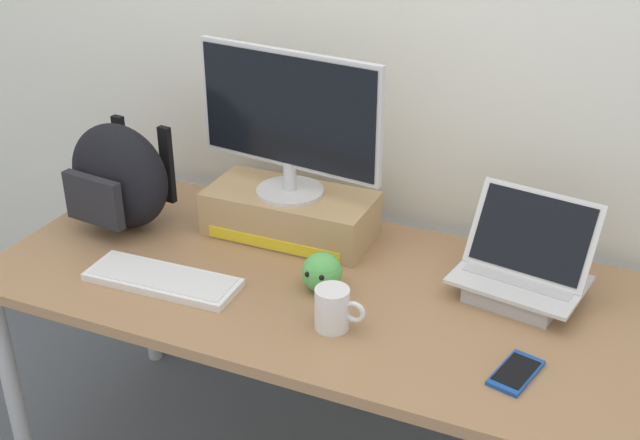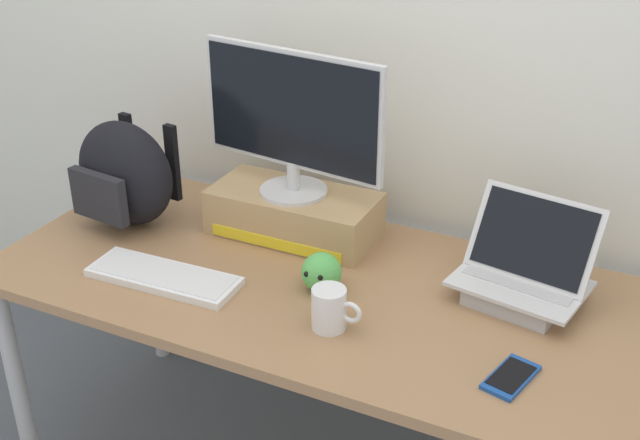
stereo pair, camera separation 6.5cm
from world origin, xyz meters
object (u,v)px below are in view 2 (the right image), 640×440
at_px(open_laptop, 521,281).
at_px(messenger_backpack, 125,174).
at_px(desktop_monitor, 292,120).
at_px(external_keyboard, 164,276).
at_px(toner_box_yellow, 294,213).
at_px(cell_phone, 511,377).
at_px(coffee_mug, 330,309).
at_px(plush_toy, 321,272).

relative_size(open_laptop, messenger_backpack, 1.01).
relative_size(desktop_monitor, external_keyboard, 1.36).
height_order(toner_box_yellow, cell_phone, toner_box_yellow).
relative_size(toner_box_yellow, open_laptop, 1.37).
xyz_separation_m(toner_box_yellow, external_keyboard, (-0.19, -0.38, -0.05)).
xyz_separation_m(toner_box_yellow, cell_phone, (0.73, -0.39, -0.06)).
bearing_deg(coffee_mug, messenger_backpack, 162.95).
xyz_separation_m(open_laptop, cell_phone, (0.06, -0.32, -0.05)).
xyz_separation_m(toner_box_yellow, open_laptop, (0.67, -0.06, -0.01)).
xyz_separation_m(open_laptop, coffee_mug, (-0.37, -0.32, 0.00)).
relative_size(coffee_mug, cell_phone, 0.78).
bearing_deg(messenger_backpack, toner_box_yellow, 24.29).
xyz_separation_m(coffee_mug, cell_phone, (0.43, -0.00, -0.05)).
bearing_deg(toner_box_yellow, plush_toy, -49.77).
bearing_deg(desktop_monitor, messenger_backpack, -155.21).
bearing_deg(desktop_monitor, external_keyboard, -108.64).
bearing_deg(desktop_monitor, toner_box_yellow, 87.24).
bearing_deg(external_keyboard, plush_toy, 17.49).
bearing_deg(open_laptop, toner_box_yellow, -175.66).
bearing_deg(plush_toy, cell_phone, -15.67).
relative_size(toner_box_yellow, plush_toy, 4.61).
xyz_separation_m(external_keyboard, plush_toy, (0.39, 0.14, 0.04)).
relative_size(desktop_monitor, open_laptop, 1.62).
bearing_deg(messenger_backpack, open_laptop, 11.07).
xyz_separation_m(external_keyboard, messenger_backpack, (-0.29, 0.23, 0.14)).
distance_m(desktop_monitor, messenger_backpack, 0.53).
bearing_deg(external_keyboard, desktop_monitor, 61.88).
relative_size(cell_phone, plush_toy, 1.54).
xyz_separation_m(messenger_backpack, cell_phone, (1.20, -0.24, -0.15)).
relative_size(external_keyboard, coffee_mug, 3.29).
relative_size(toner_box_yellow, external_keyboard, 1.16).
xyz_separation_m(external_keyboard, coffee_mug, (0.48, -0.00, 0.04)).
bearing_deg(open_laptop, external_keyboard, -149.96).
distance_m(toner_box_yellow, cell_phone, 0.83).
xyz_separation_m(open_laptop, external_keyboard, (-0.85, -0.31, -0.04)).
bearing_deg(external_keyboard, messenger_backpack, 139.19).
distance_m(coffee_mug, cell_phone, 0.44).
bearing_deg(toner_box_yellow, desktop_monitor, -100.25).
bearing_deg(plush_toy, desktop_monitor, 130.39).
distance_m(external_keyboard, messenger_backpack, 0.39).
relative_size(toner_box_yellow, coffee_mug, 3.81).
relative_size(toner_box_yellow, messenger_backpack, 1.39).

